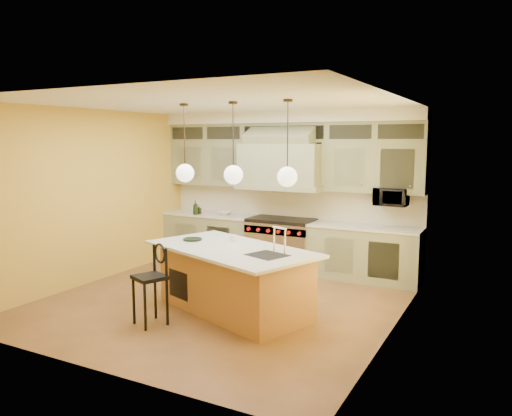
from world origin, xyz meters
The scene contains 18 objects.
floor centered at (0.00, 0.00, 0.00)m, with size 5.00×5.00×0.00m, color brown.
ceiling centered at (0.00, 0.00, 2.90)m, with size 5.00×5.00×0.00m, color white.
wall_back centered at (0.00, 2.50, 1.45)m, with size 5.00×5.00×0.00m, color gold.
wall_front centered at (0.00, -2.50, 1.45)m, with size 5.00×5.00×0.00m, color gold.
wall_left centered at (-2.50, 0.00, 1.45)m, with size 5.00×5.00×0.00m, color gold.
wall_right centered at (2.50, 0.00, 1.45)m, with size 5.00×5.00×0.00m, color gold.
back_cabinetry centered at (0.00, 2.23, 1.43)m, with size 5.00×0.77×2.90m.
range centered at (0.00, 2.14, 0.49)m, with size 1.20×0.74×0.96m.
kitchen_island centered at (0.38, -0.25, 0.47)m, with size 2.71×2.04×1.35m.
counter_stool centered at (-0.32, -1.17, 0.60)m, with size 0.48×0.48×1.06m.
microwave centered at (1.95, 2.25, 1.45)m, with size 0.54×0.37×0.30m, color black.
oil_bottle_a centered at (-1.76, 1.92, 1.08)m, with size 0.11×0.11×0.27m, color black.
oil_bottle_b centered at (-1.75, 2.03, 1.03)m, with size 0.08×0.08×0.17m, color black.
fruit_bowl centered at (-1.23, 2.15, 0.97)m, with size 0.27×0.27×0.07m, color silver.
cup centered at (0.17, 0.08, 0.97)m, with size 0.10×0.10×0.10m, color white.
pendant_left centered at (-0.43, -0.25, 1.95)m, with size 0.26×0.26×1.11m.
pendant_center centered at (0.37, -0.25, 1.95)m, with size 0.26×0.26×1.11m.
pendant_right centered at (1.17, -0.25, 1.95)m, with size 0.26×0.26×1.11m.
Camera 1 is at (3.78, -6.10, 2.38)m, focal length 35.00 mm.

